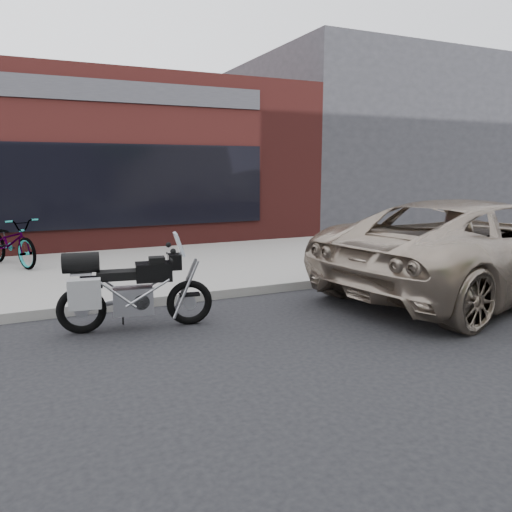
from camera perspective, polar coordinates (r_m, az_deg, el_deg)
name	(u,v)px	position (r m, az deg, el deg)	size (l,w,h in m)	color
ground	(376,400)	(4.95, 13.60, -15.74)	(120.00, 120.00, 0.00)	black
near_sidewalk	(173,263)	(11.02, -9.47, -0.83)	(44.00, 6.00, 0.15)	gray
storefront	(51,164)	(17.46, -22.39, 9.69)	(14.00, 10.07, 4.50)	#511C1A
neighbour_building	(360,147)	(21.68, 11.80, 12.13)	(10.00, 10.00, 6.00)	#2C2C31
motorcycle	(126,289)	(6.78, -14.65, -3.72)	(2.02, 0.68, 1.28)	black
minivan	(473,247)	(9.25, 23.58, 0.98)	(2.68, 5.80, 1.61)	gray
bicycle_front	(11,242)	(11.30, -26.17, 1.45)	(0.65, 1.87, 0.98)	gray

